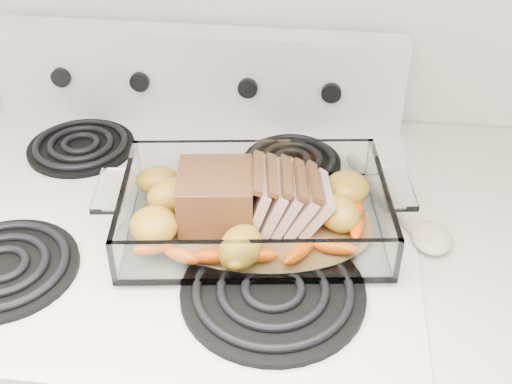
# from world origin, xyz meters

# --- Properties ---
(baking_dish) EXTENTS (0.38, 0.25, 0.07)m
(baking_dish) POSITION_xyz_m (0.15, 1.63, 0.96)
(baking_dish) COLOR white
(baking_dish) RESTS_ON electric_range
(pork_roast) EXTENTS (0.22, 0.11, 0.09)m
(pork_roast) POSITION_xyz_m (0.13, 1.63, 0.99)
(pork_roast) COLOR brown
(pork_roast) RESTS_ON baking_dish
(roast_vegetables) EXTENTS (0.39, 0.21, 0.05)m
(roast_vegetables) POSITION_xyz_m (0.14, 1.67, 0.97)
(roast_vegetables) COLOR #F54900
(roast_vegetables) RESTS_ON baking_dish
(wooden_spoon) EXTENTS (0.16, 0.25, 0.02)m
(wooden_spoon) POSITION_xyz_m (0.38, 1.68, 0.95)
(wooden_spoon) COLOR beige
(wooden_spoon) RESTS_ON electric_range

